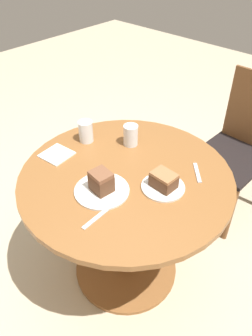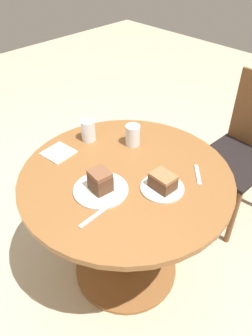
% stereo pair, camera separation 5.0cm
% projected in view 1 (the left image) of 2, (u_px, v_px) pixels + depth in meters
% --- Properties ---
extents(ground_plane, '(8.00, 8.00, 0.00)m').
position_uv_depth(ground_plane, '(126.00, 268.00, 2.02)').
color(ground_plane, beige).
extents(table, '(1.02, 1.02, 0.75)m').
position_uv_depth(table, '(126.00, 206.00, 1.68)').
color(table, brown).
rests_on(table, ground_plane).
extents(chair, '(0.42, 0.49, 0.96)m').
position_uv_depth(chair, '(237.00, 148.00, 2.16)').
color(chair, brown).
rests_on(chair, ground_plane).
extents(plate_near, '(0.25, 0.25, 0.01)m').
position_uv_depth(plate_near, '(101.00, 190.00, 1.46)').
color(plate_near, silver).
rests_on(plate_near, table).
extents(plate_far, '(0.20, 0.20, 0.01)m').
position_uv_depth(plate_far, '(163.00, 187.00, 1.48)').
color(plate_far, silver).
rests_on(plate_far, table).
extents(cake_slice_near, '(0.10, 0.09, 0.10)m').
position_uv_depth(cake_slice_near, '(101.00, 181.00, 1.43)').
color(cake_slice_near, brown).
rests_on(cake_slice_near, plate_near).
extents(cake_slice_far, '(0.11, 0.09, 0.07)m').
position_uv_depth(cake_slice_far, '(164.00, 180.00, 1.45)').
color(cake_slice_far, brown).
rests_on(cake_slice_far, plate_far).
extents(glass_lemonade, '(0.08, 0.08, 0.11)m').
position_uv_depth(glass_lemonade, '(131.00, 136.00, 1.72)').
color(glass_lemonade, beige).
rests_on(glass_lemonade, table).
extents(glass_water, '(0.08, 0.08, 0.12)m').
position_uv_depth(glass_water, '(86.00, 132.00, 1.74)').
color(glass_water, silver).
rests_on(glass_water, table).
extents(napkin_stack, '(0.15, 0.15, 0.01)m').
position_uv_depth(napkin_stack, '(57.00, 155.00, 1.67)').
color(napkin_stack, white).
rests_on(napkin_stack, table).
extents(fork, '(0.03, 0.19, 0.00)m').
position_uv_depth(fork, '(99.00, 216.00, 1.34)').
color(fork, silver).
rests_on(fork, table).
extents(spoon, '(0.11, 0.12, 0.00)m').
position_uv_depth(spoon, '(197.00, 173.00, 1.56)').
color(spoon, silver).
rests_on(spoon, table).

